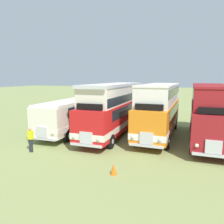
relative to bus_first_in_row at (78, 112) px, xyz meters
The scene contains 7 objects.
bus_first_in_row is the anchor object (origin of this frame).
bus_second_in_row 3.94m from the bus_first_in_row, ahead, with size 2.64×11.45×4.52m.
bus_third_in_row 7.80m from the bus_first_in_row, ahead, with size 2.75×10.23×4.49m.
bus_fourth_in_row 11.66m from the bus_first_in_row, ahead, with size 2.62×10.31×4.49m.
cone_mid_row 10.85m from the bus_first_in_row, 51.70° to the right, with size 0.36×0.36×0.61m, color orange.
marshal_person 7.07m from the bus_first_in_row, 88.57° to the right, with size 0.36×0.24×1.73m.
rope_fence_line 18.08m from the bus_first_in_row, 41.21° to the left, with size 33.24×0.08×1.05m.
Camera 1 is at (-3.34, -18.45, 5.03)m, focal length 34.99 mm.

